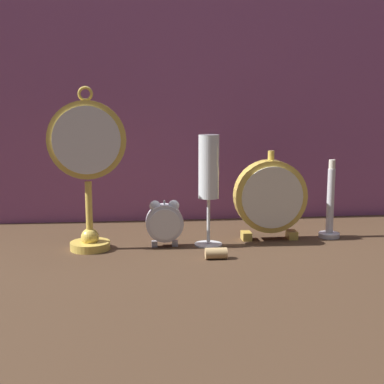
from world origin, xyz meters
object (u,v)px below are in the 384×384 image
object	(u,v)px
pocket_watch_on_stand	(88,166)
champagne_flute	(209,175)
alarm_clock_twin_bell	(165,221)
wine_cork	(216,253)
mantel_clock_silver	(270,197)
brass_candlestick	(330,211)

from	to	relation	value
pocket_watch_on_stand	champagne_flute	bearing A→B (deg)	2.04
alarm_clock_twin_bell	wine_cork	size ratio (longest dim) A/B	2.34
alarm_clock_twin_bell	wine_cork	world-z (taller)	alarm_clock_twin_bell
mantel_clock_silver	champagne_flute	world-z (taller)	champagne_flute
pocket_watch_on_stand	champagne_flute	size ratio (longest dim) A/B	1.42
alarm_clock_twin_bell	champagne_flute	xyz separation A→B (m)	(0.09, 0.00, 0.10)
mantel_clock_silver	wine_cork	bearing A→B (deg)	-135.93
mantel_clock_silver	wine_cork	world-z (taller)	mantel_clock_silver
champagne_flute	pocket_watch_on_stand	bearing A→B (deg)	-177.96
wine_cork	alarm_clock_twin_bell	bearing A→B (deg)	133.03
pocket_watch_on_stand	mantel_clock_silver	xyz separation A→B (m)	(0.39, 0.04, -0.08)
brass_candlestick	wine_cork	xyz separation A→B (m)	(-0.28, -0.14, -0.05)
alarm_clock_twin_bell	mantel_clock_silver	size ratio (longest dim) A/B	0.50
champagne_flute	brass_candlestick	distance (m)	0.29
pocket_watch_on_stand	mantel_clock_silver	distance (m)	0.40
brass_candlestick	alarm_clock_twin_bell	bearing A→B (deg)	-174.00
wine_cork	pocket_watch_on_stand	bearing A→B (deg)	159.29
pocket_watch_on_stand	wine_cork	xyz separation A→B (m)	(0.25, -0.09, -0.16)
alarm_clock_twin_bell	champagne_flute	distance (m)	0.13
champagne_flute	wine_cork	distance (m)	0.17
alarm_clock_twin_bell	pocket_watch_on_stand	bearing A→B (deg)	-177.48
mantel_clock_silver	wine_cork	distance (m)	0.21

